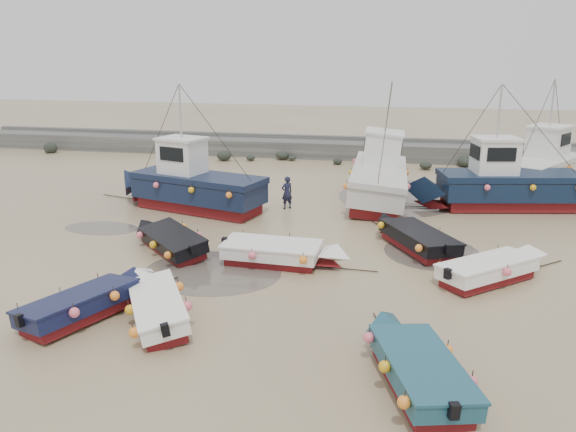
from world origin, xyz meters
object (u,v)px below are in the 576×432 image
dinghy_0 (158,300)px  cabin_boat_3 (544,166)px  dinghy_2 (415,362)px  dinghy_3 (496,266)px  cabin_boat_2 (499,183)px  dinghy_4 (171,237)px  cabin_boat_1 (377,175)px  dinghy_1 (90,299)px  person (287,209)px  cabin_boat_0 (188,183)px  dinghy_5 (281,251)px  dinghy_6 (413,235)px

dinghy_0 → cabin_boat_3: cabin_boat_3 is taller
dinghy_2 → dinghy_3: bearing=48.6°
cabin_boat_2 → dinghy_3: bearing=160.5°
dinghy_3 → dinghy_4: size_ratio=1.06×
dinghy_0 → cabin_boat_1: 16.58m
dinghy_3 → cabin_boat_2: 9.95m
dinghy_1 → dinghy_3: bearing=47.4°
cabin_boat_2 → person: (-10.55, -2.17, -1.34)m
cabin_boat_2 → cabin_boat_3: 5.92m
dinghy_4 → dinghy_2: bearing=-85.2°
dinghy_2 → person: size_ratio=3.41×
dinghy_4 → cabin_boat_3: bearing=-7.3°
cabin_boat_1 → cabin_boat_3: same height
cabin_boat_0 → dinghy_0: bearing=-147.8°
cabin_boat_1 → dinghy_2: bearing=-85.1°
dinghy_1 → cabin_boat_2: cabin_boat_2 is taller
dinghy_2 → dinghy_1: bearing=151.4°
dinghy_4 → dinghy_3: bearing=-49.7°
dinghy_3 → cabin_boat_3: size_ratio=0.58×
dinghy_0 → dinghy_5: 5.71m
dinghy_4 → cabin_boat_1: 12.58m
dinghy_0 → cabin_boat_0: size_ratio=0.56×
dinghy_5 → cabin_boat_3: cabin_boat_3 is taller
cabin_boat_2 → cabin_boat_1: bearing=72.2°
person → dinghy_2: bearing=72.0°
dinghy_6 → cabin_boat_0: (-11.14, 3.63, 0.80)m
dinghy_1 → person: bearing=99.2°
dinghy_3 → person: bearing=-170.6°
dinghy_1 → dinghy_2: bearing=14.9°
dinghy_1 → dinghy_3: (12.65, 5.23, -0.00)m
person → dinghy_5: bearing=58.9°
dinghy_1 → dinghy_3: size_ratio=1.11×
dinghy_1 → person: dinghy_1 is taller
dinghy_2 → cabin_boat_2: (4.46, 16.75, 0.79)m
dinghy_3 → dinghy_2: bearing=-63.3°
dinghy_1 → cabin_boat_2: bearing=71.6°
dinghy_2 → dinghy_6: same height
cabin_boat_3 → dinghy_0: bearing=-93.8°
dinghy_3 → cabin_boat_0: 15.44m
dinghy_0 → cabin_boat_1: (5.93, 15.47, 0.76)m
dinghy_6 → dinghy_5: bearing=-179.7°
dinghy_4 → dinghy_6: size_ratio=0.83×
cabin_boat_0 → cabin_boat_3: (18.73, 8.10, 0.01)m
dinghy_6 → person: 7.79m
dinghy_1 → cabin_boat_1: cabin_boat_1 is taller
cabin_boat_2 → dinghy_6: bearing=137.0°
dinghy_1 → dinghy_5: 7.21m
dinghy_4 → cabin_boat_2: cabin_boat_2 is taller
person → dinghy_4: bearing=22.6°
cabin_boat_0 → dinghy_6: bearing=-92.1°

